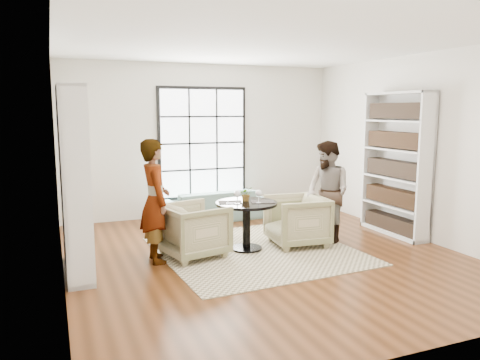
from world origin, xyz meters
name	(u,v)px	position (x,y,z in m)	size (l,w,h in m)	color
ground	(265,256)	(0.00, 0.00, 0.00)	(6.00, 6.00, 0.00)	#5F3216
room_shell	(251,166)	(0.00, 0.54, 1.26)	(6.00, 6.01, 6.00)	silver
rug	(256,251)	(-0.03, 0.24, 0.01)	(2.77, 2.77, 0.01)	#C7B995
pedestal_table	(246,215)	(-0.14, 0.37, 0.54)	(0.92, 0.92, 0.74)	black
sofa	(213,205)	(0.02, 2.45, 0.29)	(1.98, 0.78, 0.58)	slate
armchair_left	(194,230)	(-0.97, 0.36, 0.39)	(0.83, 0.86, 0.78)	#BEB987
armchair_right	(297,221)	(0.69, 0.31, 0.39)	(0.84, 0.86, 0.78)	tan
person_left	(155,201)	(-1.52, 0.36, 0.86)	(0.63, 0.41, 1.72)	gray
person_right	(328,192)	(1.24, 0.31, 0.81)	(0.79, 0.61, 1.62)	gray
placemat_left	(230,202)	(-0.38, 0.43, 0.74)	(0.34, 0.26, 0.01)	black
placemat_right	(262,202)	(0.08, 0.29, 0.74)	(0.34, 0.26, 0.01)	black
cutlery_left	(230,202)	(-0.38, 0.43, 0.75)	(0.14, 0.22, 0.01)	#BCBCC1
cutlery_right	(262,201)	(0.08, 0.29, 0.75)	(0.14, 0.22, 0.01)	#BCBCC1
wine_glass_left	(237,194)	(-0.33, 0.27, 0.89)	(0.10, 0.10, 0.21)	silver
wine_glass_right	(259,193)	(-0.01, 0.23, 0.88)	(0.09, 0.09, 0.20)	silver
flower_centerpiece	(246,194)	(-0.12, 0.44, 0.85)	(0.20, 0.17, 0.22)	gray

